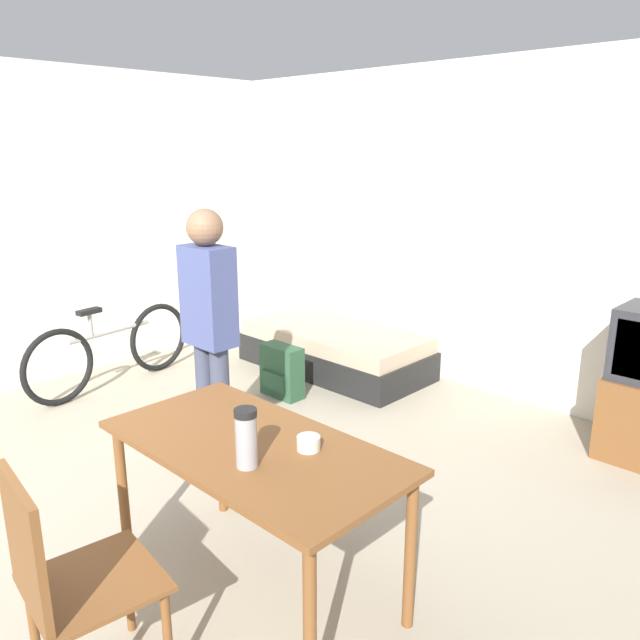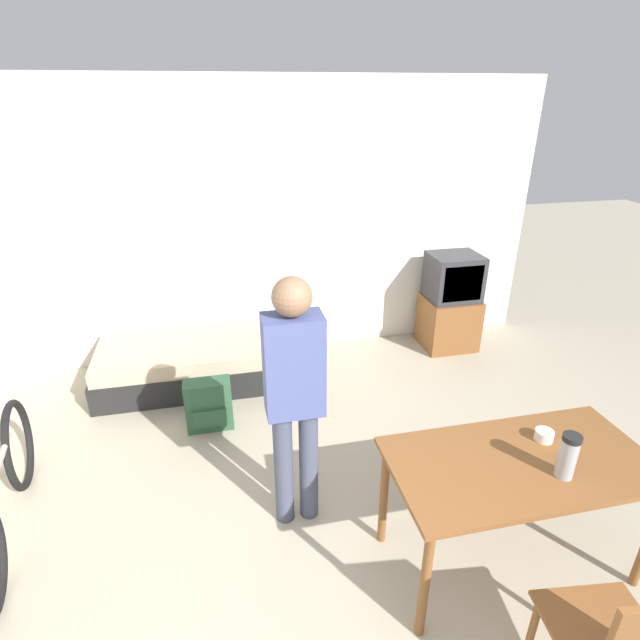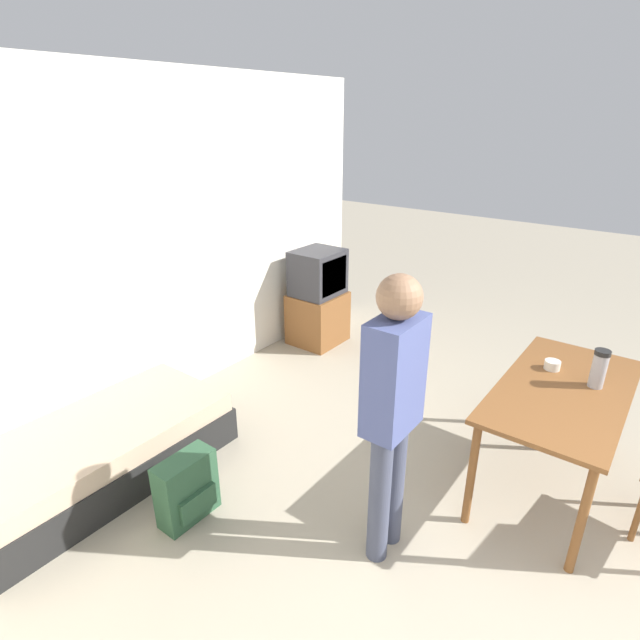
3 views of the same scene
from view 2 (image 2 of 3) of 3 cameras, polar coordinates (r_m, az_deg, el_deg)
The scene contains 9 objects.
wall_back at distance 5.01m, azimuth -7.06°, elevation 10.69°, with size 5.79×0.06×2.70m.
daybed at distance 4.92m, azimuth -14.17°, elevation -4.69°, with size 1.78×0.85×0.40m.
tv at distance 5.48m, azimuth 14.68°, elevation 1.83°, with size 0.55×0.50×1.03m.
dining_table at distance 3.03m, azimuth 21.83°, elevation -15.93°, with size 1.42×0.72×0.75m.
bicycle at distance 3.73m, azimuth -32.48°, elevation -16.47°, with size 0.26×1.64×0.73m.
person_standing at distance 2.93m, azimuth -2.96°, elevation -7.97°, with size 0.34×0.22×1.67m.
thermos_flask at distance 2.88m, azimuth 26.52°, elevation -13.54°, with size 0.09×0.09×0.25m.
mate_bowl at distance 3.15m, azimuth 24.23°, elevation -11.92°, with size 0.10×0.10×0.06m.
backpack at distance 4.23m, azimuth -12.58°, elevation -9.48°, with size 0.37×0.20×0.44m.
Camera 2 is at (-0.46, -0.91, 2.56)m, focal length 28.00 mm.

